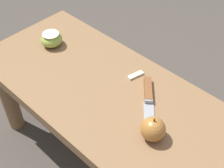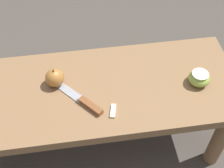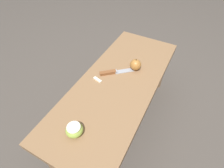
{
  "view_description": "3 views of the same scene",
  "coord_description": "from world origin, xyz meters",
  "px_view_note": "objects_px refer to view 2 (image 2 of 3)",
  "views": [
    {
      "loc": [
        -0.44,
        0.51,
        1.14
      ],
      "look_at": [
        0.05,
        -0.01,
        0.44
      ],
      "focal_mm": 50.0,
      "sensor_mm": 36.0,
      "label": 1
    },
    {
      "loc": [
        -0.06,
        -0.76,
        1.33
      ],
      "look_at": [
        0.05,
        -0.01,
        0.44
      ],
      "focal_mm": 50.0,
      "sensor_mm": 36.0,
      "label": 2
    },
    {
      "loc": [
        0.66,
        0.31,
        1.16
      ],
      "look_at": [
        0.05,
        -0.01,
        0.44
      ],
      "focal_mm": 28.0,
      "sensor_mm": 36.0,
      "label": 3
    }
  ],
  "objects_px": {
    "wooden_bench": "(99,99)",
    "knife": "(85,102)",
    "apple_cut": "(199,78)",
    "apple_whole": "(55,78)"
  },
  "relations": [
    {
      "from": "wooden_bench",
      "to": "knife",
      "type": "distance_m",
      "value": 0.12
    },
    {
      "from": "knife",
      "to": "apple_cut",
      "type": "distance_m",
      "value": 0.45
    },
    {
      "from": "knife",
      "to": "apple_cut",
      "type": "xyz_separation_m",
      "value": [
        0.44,
        0.04,
        0.02
      ]
    },
    {
      "from": "apple_whole",
      "to": "knife",
      "type": "bearing_deg",
      "value": -47.03
    },
    {
      "from": "wooden_bench",
      "to": "knife",
      "type": "xyz_separation_m",
      "value": [
        -0.06,
        -0.07,
        0.08
      ]
    },
    {
      "from": "apple_whole",
      "to": "apple_cut",
      "type": "xyz_separation_m",
      "value": [
        0.55,
        -0.07,
        -0.01
      ]
    },
    {
      "from": "knife",
      "to": "apple_whole",
      "type": "height_order",
      "value": "apple_whole"
    },
    {
      "from": "knife",
      "to": "apple_cut",
      "type": "height_order",
      "value": "apple_cut"
    },
    {
      "from": "apple_whole",
      "to": "apple_cut",
      "type": "bearing_deg",
      "value": -7.73
    },
    {
      "from": "knife",
      "to": "wooden_bench",
      "type": "bearing_deg",
      "value": -81.17
    }
  ]
}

